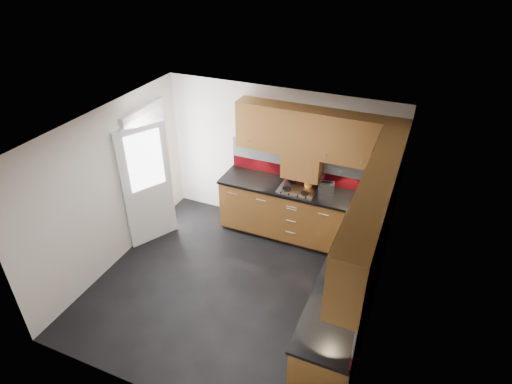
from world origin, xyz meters
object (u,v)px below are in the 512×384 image
at_px(gas_hob, 298,188).
at_px(food_processor, 367,229).
at_px(utensil_pot, 309,181).
at_px(toaster, 326,188).

relative_size(gas_hob, food_processor, 1.80).
bearing_deg(food_processor, utensil_pot, 138.44).
relative_size(gas_hob, toaster, 2.18).
xyz_separation_m(utensil_pot, food_processor, (1.06, -0.94, 0.04)).
height_order(toaster, food_processor, food_processor).
distance_m(gas_hob, food_processor, 1.45).
bearing_deg(toaster, gas_hob, -168.80).
bearing_deg(toaster, utensil_pot, 170.93).
relative_size(utensil_pot, toaster, 1.80).
distance_m(toaster, food_processor, 1.18).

